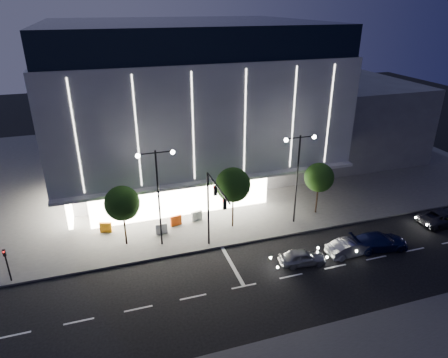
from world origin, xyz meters
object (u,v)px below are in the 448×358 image
traffic_mast (213,202)px  car_fourth (444,217)px  car_lead (302,257)px  tree_mid (233,187)px  street_lamp_east (298,167)px  barrier_a (106,227)px  barrier_c (176,221)px  ped_signal_far (7,262)px  barrier_b (161,229)px  street_lamp_west (158,185)px  tree_left (123,205)px  car_second (351,247)px  car_third (379,241)px  barrier_d (197,216)px  tree_right (319,179)px

traffic_mast → car_fourth: bearing=-5.0°
traffic_mast → car_lead: traffic_mast is taller
tree_mid → street_lamp_east: bearing=-9.7°
tree_mid → barrier_a: 12.51m
barrier_c → barrier_a: bearing=162.8°
ped_signal_far → barrier_b: (12.28, 3.29, -1.24)m
traffic_mast → street_lamp_west: (-4.00, 2.66, 0.93)m
street_lamp_west → barrier_a: (-4.65, 3.59, -5.31)m
street_lamp_west → tree_left: 3.69m
barrier_a → car_second: bearing=-9.0°
ped_signal_far → car_second: size_ratio=0.69×
barrier_a → street_lamp_west: bearing=-20.0°
tree_mid → traffic_mast: bearing=-129.4°
street_lamp_west → barrier_a: bearing=142.3°
car_third → barrier_a: car_third is taller
traffic_mast → car_second: size_ratio=1.63×
barrier_c → barrier_d: (2.12, 0.25, 0.00)m
barrier_b → street_lamp_east: bearing=-9.6°
traffic_mast → barrier_a: 11.53m
car_lead → tree_right: bearing=-29.6°
tree_right → car_fourth: tree_right is taller
barrier_a → barrier_b: 5.24m
tree_right → car_third: tree_right is taller
barrier_b → street_lamp_west: bearing=-100.3°
street_lamp_west → ped_signal_far: bearing=-172.9°
barrier_c → car_lead: bearing=-57.1°
car_second → tree_right: bearing=-9.1°
barrier_a → barrier_c: (6.51, -0.75, 0.00)m
street_lamp_west → street_lamp_east: bearing=0.0°
street_lamp_east → tree_mid: (-5.97, 1.02, -1.62)m
street_lamp_east → barrier_a: 18.77m
tree_right → car_lead: (-5.47, -7.33, -3.22)m
car_third → barrier_a: bearing=74.1°
street_lamp_east → tree_left: (-15.97, 1.02, -1.92)m
car_lead → street_lamp_east: bearing=-14.0°
tree_mid → car_third: bearing=-33.8°
barrier_d → street_lamp_east: bearing=-33.2°
tree_right → barrier_c: tree_right is taller
car_second → ped_signal_far: bearing=77.6°
tree_right → car_second: 8.08m
car_fourth → barrier_a: size_ratio=4.73×
tree_right → ped_signal_far: bearing=-174.9°
street_lamp_west → barrier_c: 6.30m
car_second → tree_mid: bearing=45.5°
traffic_mast → barrier_b: bearing=129.9°
barrier_a → traffic_mast: bearing=-18.2°
barrier_d → car_lead: bearing=-69.3°
car_third → car_fourth: (8.81, 1.69, -0.02)m
car_third → barrier_d: bearing=63.9°
barrier_a → barrier_c: same height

